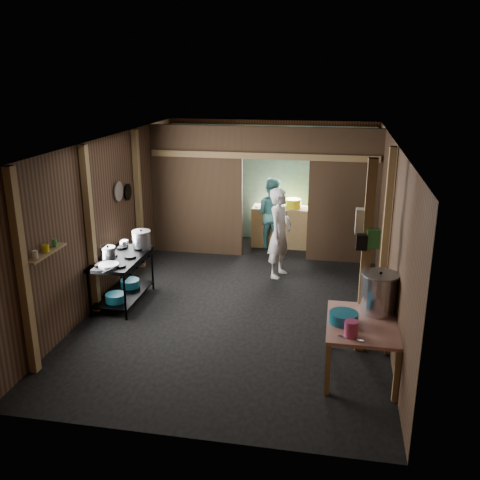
% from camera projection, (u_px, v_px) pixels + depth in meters
% --- Properties ---
extents(floor, '(4.50, 7.00, 0.00)m').
position_uv_depth(floor, '(242.00, 300.00, 8.77)').
color(floor, black).
rests_on(floor, ground).
extents(ceiling, '(4.50, 7.00, 0.00)m').
position_uv_depth(ceiling, '(242.00, 141.00, 7.97)').
color(ceiling, '#4F4E4E').
rests_on(ceiling, ground).
extents(wall_back, '(4.50, 0.00, 2.60)m').
position_uv_depth(wall_back, '(271.00, 181.00, 11.64)').
color(wall_back, '#493524').
rests_on(wall_back, ground).
extents(wall_front, '(4.50, 0.00, 2.60)m').
position_uv_depth(wall_front, '(177.00, 324.00, 5.09)').
color(wall_front, '#493524').
rests_on(wall_front, ground).
extents(wall_left, '(0.00, 7.00, 2.60)m').
position_uv_depth(wall_left, '(108.00, 217.00, 8.76)').
color(wall_left, '#493524').
rests_on(wall_left, ground).
extents(wall_right, '(0.00, 7.00, 2.60)m').
position_uv_depth(wall_right, '(390.00, 232.00, 7.98)').
color(wall_right, '#493524').
rests_on(wall_right, ground).
extents(partition_left, '(1.85, 0.10, 2.60)m').
position_uv_depth(partition_left, '(197.00, 191.00, 10.66)').
color(partition_left, '#422D1A').
rests_on(partition_left, floor).
extents(partition_right, '(1.35, 0.10, 2.60)m').
position_uv_depth(partition_right, '(344.00, 197.00, 10.15)').
color(partition_right, '#422D1A').
rests_on(partition_right, floor).
extents(partition_header, '(1.30, 0.10, 0.60)m').
position_uv_depth(partition_header, '(276.00, 143.00, 10.08)').
color(partition_header, '#422D1A').
rests_on(partition_header, wall_back).
extents(turquoise_panel, '(4.40, 0.06, 2.50)m').
position_uv_depth(turquoise_panel, '(270.00, 183.00, 11.60)').
color(turquoise_panel, '#80B1B1').
rests_on(turquoise_panel, wall_back).
extents(back_counter, '(1.20, 0.50, 0.85)m').
position_uv_depth(back_counter, '(281.00, 227.00, 11.35)').
color(back_counter, olive).
rests_on(back_counter, floor).
extents(wall_clock, '(0.20, 0.03, 0.20)m').
position_uv_depth(wall_clock, '(282.00, 154.00, 11.32)').
color(wall_clock, beige).
rests_on(wall_clock, wall_back).
extents(post_left_a, '(0.10, 0.12, 2.60)m').
position_uv_depth(post_left_a, '(23.00, 274.00, 6.31)').
color(post_left_a, olive).
rests_on(post_left_a, floor).
extents(post_left_b, '(0.10, 0.12, 2.60)m').
position_uv_depth(post_left_b, '(90.00, 231.00, 8.00)').
color(post_left_b, olive).
rests_on(post_left_b, floor).
extents(post_left_c, '(0.10, 0.12, 2.60)m').
position_uv_depth(post_left_c, '(138.00, 201.00, 9.87)').
color(post_left_c, olive).
rests_on(post_left_c, floor).
extents(post_right, '(0.10, 0.12, 2.60)m').
position_uv_depth(post_right, '(386.00, 235.00, 7.80)').
color(post_right, olive).
rests_on(post_right, floor).
extents(post_free, '(0.12, 0.12, 2.60)m').
position_uv_depth(post_free, '(366.00, 259.00, 6.83)').
color(post_free, olive).
rests_on(post_free, floor).
extents(cross_beam, '(4.40, 0.12, 0.12)m').
position_uv_depth(cross_beam, '(262.00, 156.00, 10.15)').
color(cross_beam, olive).
rests_on(cross_beam, wall_left).
extents(pan_lid_big, '(0.03, 0.34, 0.34)m').
position_uv_depth(pan_lid_big, '(119.00, 191.00, 9.02)').
color(pan_lid_big, gray).
rests_on(pan_lid_big, wall_left).
extents(pan_lid_small, '(0.03, 0.30, 0.30)m').
position_uv_depth(pan_lid_small, '(128.00, 192.00, 9.42)').
color(pan_lid_small, black).
rests_on(pan_lid_small, wall_left).
extents(wall_shelf, '(0.14, 0.80, 0.03)m').
position_uv_depth(wall_shelf, '(46.00, 253.00, 6.75)').
color(wall_shelf, olive).
rests_on(wall_shelf, wall_left).
extents(jar_white, '(0.07, 0.07, 0.10)m').
position_uv_depth(jar_white, '(35.00, 255.00, 6.49)').
color(jar_white, beige).
rests_on(jar_white, wall_shelf).
extents(jar_yellow, '(0.08, 0.08, 0.10)m').
position_uv_depth(jar_yellow, '(46.00, 248.00, 6.73)').
color(jar_yellow, yellow).
rests_on(jar_yellow, wall_shelf).
extents(jar_green, '(0.06, 0.06, 0.10)m').
position_uv_depth(jar_green, '(55.00, 243.00, 6.93)').
color(jar_green, '#318B3E').
rests_on(jar_green, wall_shelf).
extents(bag_white, '(0.22, 0.15, 0.32)m').
position_uv_depth(bag_white, '(364.00, 221.00, 6.77)').
color(bag_white, beige).
rests_on(bag_white, post_free).
extents(bag_green, '(0.16, 0.12, 0.24)m').
position_uv_depth(bag_green, '(373.00, 238.00, 6.67)').
color(bag_green, '#318B3E').
rests_on(bag_green, post_free).
extents(bag_black, '(0.14, 0.10, 0.20)m').
position_uv_depth(bag_black, '(362.00, 242.00, 6.69)').
color(bag_black, black).
rests_on(bag_black, post_free).
extents(gas_range, '(0.68, 1.33, 0.78)m').
position_uv_depth(gas_range, '(123.00, 280.00, 8.56)').
color(gas_range, black).
rests_on(gas_range, floor).
extents(prep_table, '(0.85, 1.17, 0.69)m').
position_uv_depth(prep_table, '(360.00, 348.00, 6.56)').
color(prep_table, tan).
rests_on(prep_table, floor).
extents(stove_pot_large, '(0.39, 0.39, 0.32)m').
position_uv_depth(stove_pot_large, '(142.00, 240.00, 8.82)').
color(stove_pot_large, '#B0B0B9').
rests_on(stove_pot_large, gas_range).
extents(stove_pot_med, '(0.31, 0.31, 0.21)m').
position_uv_depth(stove_pot_med, '(108.00, 253.00, 8.36)').
color(stove_pot_med, '#B0B0B9').
rests_on(stove_pot_med, gas_range).
extents(stove_saucepan, '(0.16, 0.16, 0.09)m').
position_uv_depth(stove_saucepan, '(124.00, 243.00, 8.96)').
color(stove_saucepan, '#B0B0B9').
rests_on(stove_saucepan, gas_range).
extents(frying_pan, '(0.47, 0.60, 0.07)m').
position_uv_depth(frying_pan, '(109.00, 265.00, 8.00)').
color(frying_pan, gray).
rests_on(frying_pan, gas_range).
extents(blue_tub_front, '(0.31, 0.31, 0.13)m').
position_uv_depth(blue_tub_front, '(116.00, 298.00, 8.32)').
color(blue_tub_front, '#145E74').
rests_on(blue_tub_front, gas_range).
extents(blue_tub_back, '(0.32, 0.32, 0.13)m').
position_uv_depth(blue_tub_back, '(130.00, 283.00, 8.88)').
color(blue_tub_back, '#145E74').
rests_on(blue_tub_back, gas_range).
extents(stock_pot, '(0.50, 0.50, 0.54)m').
position_uv_depth(stock_pot, '(379.00, 294.00, 6.67)').
color(stock_pot, '#B0B0B9').
rests_on(stock_pot, prep_table).
extents(wash_basin, '(0.42, 0.42, 0.13)m').
position_uv_depth(wash_basin, '(344.00, 318.00, 6.43)').
color(wash_basin, '#145E74').
rests_on(wash_basin, prep_table).
extents(pink_bucket, '(0.20, 0.20, 0.19)m').
position_uv_depth(pink_bucket, '(351.00, 329.00, 6.09)').
color(pink_bucket, '#B73B69').
rests_on(pink_bucket, prep_table).
extents(knife, '(0.30, 0.12, 0.01)m').
position_uv_depth(knife, '(351.00, 338.00, 6.06)').
color(knife, '#B0B0B9').
rests_on(knife, prep_table).
extents(yellow_tub, '(0.34, 0.34, 0.19)m').
position_uv_depth(yellow_tub, '(293.00, 203.00, 11.14)').
color(yellow_tub, yellow).
rests_on(yellow_tub, back_counter).
extents(red_cup, '(0.13, 0.13, 0.15)m').
position_uv_depth(red_cup, '(264.00, 203.00, 11.26)').
color(red_cup, '#C63200').
rests_on(red_cup, back_counter).
extents(cook, '(0.55, 0.68, 1.64)m').
position_uv_depth(cook, '(280.00, 233.00, 9.55)').
color(cook, white).
rests_on(cook, floor).
extents(worker_back, '(0.81, 0.68, 1.49)m').
position_uv_depth(worker_back, '(271.00, 213.00, 11.14)').
color(worker_back, teal).
rests_on(worker_back, floor).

